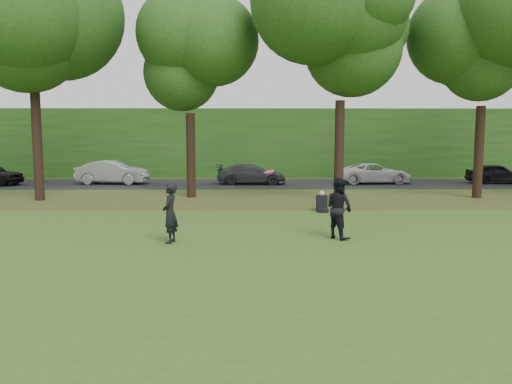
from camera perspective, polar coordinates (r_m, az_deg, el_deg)
ground at (r=11.01m, az=-0.22°, el=-9.40°), size 120.00×120.00×0.00m
leaf_litter at (r=23.78m, az=-0.45°, el=-0.85°), size 60.00×7.00×0.01m
street at (r=31.73m, az=-0.49°, el=0.98°), size 70.00×7.00×0.02m
far_hedge at (r=37.60m, az=-0.52°, el=5.62°), size 70.00×3.00×5.00m
player_left at (r=14.22m, az=-9.79°, el=-2.41°), size 0.48×0.67×1.69m
player_right at (r=14.83m, az=9.46°, el=-1.84°), size 1.06×1.11×1.80m
parked_cars at (r=31.36m, az=-2.23°, el=2.15°), size 35.83×3.22×1.47m
frisbee at (r=14.17m, az=1.50°, el=2.32°), size 0.37×0.38×0.12m
seated_person at (r=20.18m, az=7.55°, el=-1.32°), size 0.42×0.73×0.83m
tree_line at (r=24.03m, az=-1.32°, el=18.02°), size 55.30×7.90×12.31m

